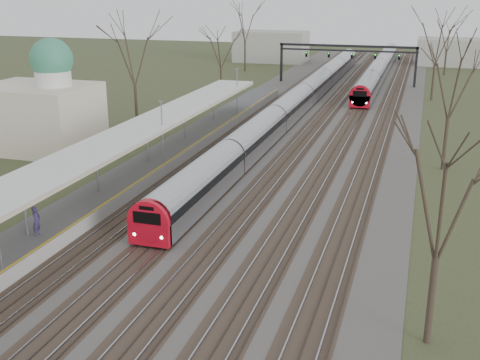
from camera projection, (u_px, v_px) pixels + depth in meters
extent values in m
cube|color=#474442|center=(307.00, 125.00, 65.84)|extent=(24.00, 160.00, 0.10)
cube|color=#4C3828|center=(254.00, 122.00, 67.50)|extent=(2.60, 160.00, 0.06)
cube|color=gray|center=(248.00, 120.00, 67.68)|extent=(0.07, 160.00, 0.12)
cube|color=gray|center=(260.00, 121.00, 67.28)|extent=(0.07, 160.00, 0.12)
cube|color=#4C3828|center=(284.00, 124.00, 66.53)|extent=(2.60, 160.00, 0.06)
cube|color=gray|center=(278.00, 122.00, 66.70)|extent=(0.07, 160.00, 0.12)
cube|color=gray|center=(291.00, 123.00, 66.30)|extent=(0.07, 160.00, 0.12)
cube|color=#4C3828|center=(316.00, 126.00, 65.55)|extent=(2.60, 160.00, 0.06)
cube|color=gray|center=(309.00, 125.00, 65.73)|extent=(0.07, 160.00, 0.12)
cube|color=gray|center=(322.00, 125.00, 65.33)|extent=(0.07, 160.00, 0.12)
cube|color=#4C3828|center=(348.00, 128.00, 64.57)|extent=(2.60, 160.00, 0.06)
cube|color=gray|center=(341.00, 127.00, 64.75)|extent=(0.07, 160.00, 0.12)
cube|color=gray|center=(355.00, 127.00, 64.35)|extent=(0.07, 160.00, 0.12)
cube|color=#4C3828|center=(381.00, 130.00, 63.60)|extent=(2.60, 160.00, 0.06)
cube|color=gray|center=(374.00, 129.00, 63.78)|extent=(0.07, 160.00, 0.12)
cube|color=gray|center=(388.00, 130.00, 63.38)|extent=(0.07, 160.00, 0.12)
cube|color=#9E9B93|center=(166.00, 156.00, 52.31)|extent=(3.50, 69.00, 1.00)
cylinder|color=slate|center=(25.00, 211.00, 33.96)|extent=(0.14, 0.14, 3.00)
cylinder|color=slate|center=(97.00, 171.00, 41.23)|extent=(0.14, 0.14, 3.00)
cylinder|color=slate|center=(147.00, 143.00, 48.51)|extent=(0.14, 0.14, 3.00)
cylinder|color=slate|center=(185.00, 123.00, 55.79)|extent=(0.14, 0.14, 3.00)
cylinder|color=slate|center=(213.00, 107.00, 63.06)|extent=(0.14, 0.14, 3.00)
cube|color=silver|center=(141.00, 127.00, 47.12)|extent=(4.10, 50.00, 0.12)
cube|color=beige|center=(141.00, 129.00, 47.17)|extent=(4.10, 50.00, 0.25)
cube|color=beige|center=(38.00, 118.00, 55.60)|extent=(10.00, 8.00, 6.00)
cylinder|color=silver|center=(53.00, 73.00, 53.75)|extent=(3.20, 3.20, 2.50)
sphere|color=#327F60|center=(51.00, 59.00, 53.38)|extent=(3.80, 3.80, 3.80)
cube|color=black|center=(281.00, 63.00, 95.00)|extent=(0.35, 0.35, 6.00)
cube|color=black|center=(416.00, 68.00, 89.29)|extent=(0.35, 0.35, 6.00)
cube|color=black|center=(348.00, 46.00, 91.25)|extent=(21.00, 0.35, 0.35)
cube|color=black|center=(347.00, 51.00, 91.47)|extent=(21.00, 0.25, 0.25)
cube|color=black|center=(306.00, 54.00, 93.24)|extent=(0.32, 0.22, 0.85)
sphere|color=#0CFF19|center=(306.00, 53.00, 93.04)|extent=(0.16, 0.16, 0.16)
cube|color=black|center=(329.00, 55.00, 92.27)|extent=(0.32, 0.22, 0.85)
sphere|color=#0CFF19|center=(329.00, 53.00, 92.06)|extent=(0.16, 0.16, 0.16)
cube|color=black|center=(352.00, 56.00, 91.29)|extent=(0.32, 0.22, 0.85)
sphere|color=#0CFF19|center=(352.00, 54.00, 91.09)|extent=(0.16, 0.16, 0.16)
cube|color=black|center=(375.00, 56.00, 90.31)|extent=(0.32, 0.22, 0.85)
sphere|color=#0CFF19|center=(375.00, 55.00, 90.11)|extent=(0.16, 0.16, 0.16)
cube|color=black|center=(399.00, 57.00, 89.34)|extent=(0.32, 0.22, 0.85)
sphere|color=#0CFF19|center=(399.00, 55.00, 89.13)|extent=(0.16, 0.16, 0.16)
cylinder|color=#2D231C|center=(136.00, 106.00, 63.47)|extent=(0.30, 0.30, 4.95)
cylinder|color=#2D231C|center=(431.00, 301.00, 25.23)|extent=(0.30, 0.30, 4.05)
cylinder|color=#2D231C|center=(445.00, 144.00, 49.44)|extent=(0.30, 0.30, 4.50)
cube|color=#9C9EA6|center=(303.00, 99.00, 75.52)|extent=(2.55, 90.00, 1.60)
cylinder|color=#9C9EA6|center=(303.00, 93.00, 75.32)|extent=(2.60, 89.70, 2.60)
cube|color=black|center=(303.00, 93.00, 75.29)|extent=(2.62, 89.40, 0.55)
cube|color=red|center=(150.00, 233.00, 34.70)|extent=(2.55, 0.50, 1.50)
cylinder|color=red|center=(149.00, 221.00, 34.53)|extent=(2.60, 0.60, 2.60)
cube|color=black|center=(147.00, 218.00, 34.19)|extent=(1.70, 0.12, 0.70)
sphere|color=white|center=(135.00, 234.00, 34.79)|extent=(0.22, 0.22, 0.22)
sphere|color=white|center=(162.00, 237.00, 34.31)|extent=(0.22, 0.22, 0.22)
cube|color=black|center=(303.00, 106.00, 75.80)|extent=(1.80, 89.00, 0.35)
cube|color=#9C9EA6|center=(379.00, 70.00, 101.09)|extent=(2.55, 60.00, 1.60)
cylinder|color=#9C9EA6|center=(380.00, 66.00, 100.89)|extent=(2.60, 59.70, 2.60)
cube|color=black|center=(380.00, 65.00, 100.86)|extent=(2.62, 59.40, 0.55)
cube|color=red|center=(360.00, 102.00, 73.92)|extent=(2.55, 0.50, 1.50)
cylinder|color=red|center=(360.00, 96.00, 73.74)|extent=(2.60, 0.60, 2.60)
cube|color=black|center=(360.00, 94.00, 73.41)|extent=(1.70, 0.12, 0.70)
sphere|color=white|center=(352.00, 102.00, 74.00)|extent=(0.22, 0.22, 0.22)
sphere|color=white|center=(366.00, 103.00, 73.53)|extent=(0.22, 0.22, 0.22)
cube|color=black|center=(379.00, 75.00, 101.38)|extent=(1.80, 59.00, 0.35)
imported|color=#332A52|center=(37.00, 221.00, 34.14)|extent=(0.50, 0.69, 1.78)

